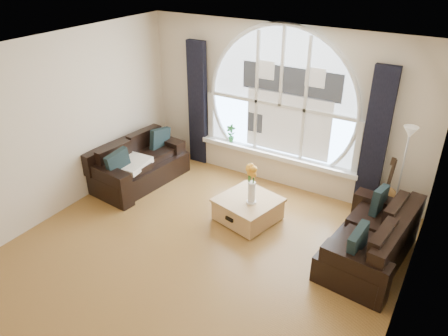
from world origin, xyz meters
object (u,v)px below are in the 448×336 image
sofa_right (370,235)px  potted_plant (231,133)px  sofa_left (139,161)px  guitar (389,186)px  floor_lamp (400,179)px  coffee_chest (248,208)px  vase_flowers (252,180)px

sofa_right → potted_plant: bearing=161.8°
sofa_left → sofa_right: 4.00m
sofa_left → guitar: size_ratio=1.59×
sofa_left → floor_lamp: floor_lamp is taller
coffee_chest → sofa_right: bearing=13.2°
guitar → sofa_right: bearing=-72.5°
sofa_right → guitar: (-0.04, 1.19, 0.13)m
floor_lamp → guitar: bearing=127.3°
coffee_chest → floor_lamp: bearing=40.8°
sofa_right → floor_lamp: size_ratio=1.04×
sofa_right → vase_flowers: 1.77m
floor_lamp → potted_plant: floor_lamp is taller
coffee_chest → vase_flowers: 0.56m
vase_flowers → coffee_chest: bearing=142.2°
vase_flowers → floor_lamp: bearing=29.8°
sofa_left → sofa_right: size_ratio=1.01×
potted_plant → vase_flowers: bearing=-50.1°
guitar → vase_flowers: bearing=-128.1°
coffee_chest → floor_lamp: size_ratio=0.52×
coffee_chest → sofa_left: bearing=-168.0°
sofa_left → sofa_right: (4.00, -0.07, 0.00)m
floor_lamp → guitar: (-0.15, 0.19, -0.27)m
sofa_left → guitar: guitar is taller
vase_flowers → guitar: (1.68, 1.25, -0.23)m
sofa_left → guitar: 4.11m
floor_lamp → vase_flowers: bearing=-150.2°
floor_lamp → guitar: floor_lamp is taller
vase_flowers → floor_lamp: floor_lamp is taller
coffee_chest → potted_plant: (-1.07, 1.31, 0.51)m
coffee_chest → floor_lamp: floor_lamp is taller
sofa_left → potted_plant: size_ratio=5.14×
coffee_chest → potted_plant: size_ratio=2.53×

